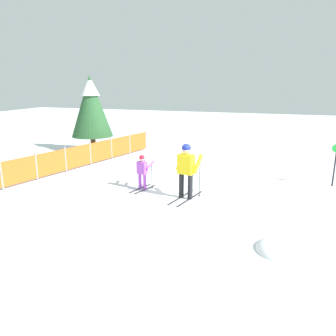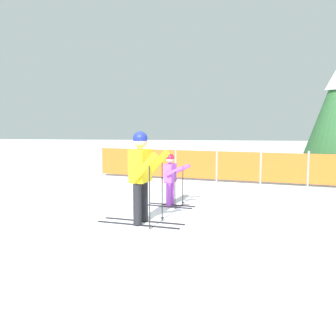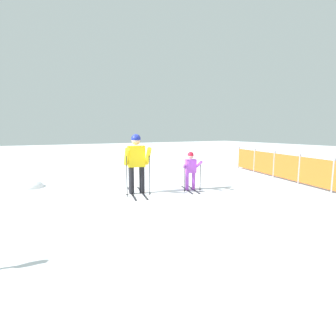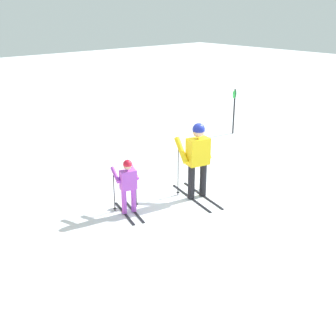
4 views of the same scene
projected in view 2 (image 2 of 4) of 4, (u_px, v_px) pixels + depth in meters
ground_plane at (130, 227)px, 7.61m from camera, size 60.00×60.00×0.00m
skier_adult at (142, 169)px, 7.75m from camera, size 1.67×0.82×1.73m
skier_child at (171, 175)px, 9.35m from camera, size 1.14×0.62×1.18m
safety_fence at (238, 166)px, 12.73m from camera, size 9.15×2.38×1.04m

